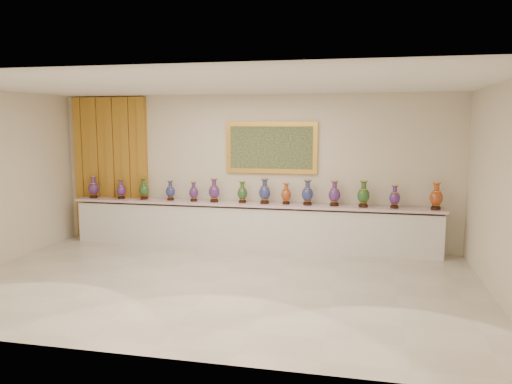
{
  "coord_description": "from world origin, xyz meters",
  "views": [
    {
      "loc": [
        2.16,
        -7.1,
        2.42
      ],
      "look_at": [
        0.24,
        1.7,
        1.2
      ],
      "focal_mm": 35.0,
      "sensor_mm": 36.0,
      "label": 1
    }
  ],
  "objects_px": {
    "counter": "(250,226)",
    "vase_0": "(94,188)",
    "vase_2": "(144,190)",
    "vase_1": "(121,190)"
  },
  "relations": [
    {
      "from": "vase_0",
      "to": "vase_2",
      "type": "distance_m",
      "value": 1.11
    },
    {
      "from": "vase_0",
      "to": "vase_1",
      "type": "bearing_deg",
      "value": 2.64
    },
    {
      "from": "counter",
      "to": "vase_1",
      "type": "xyz_separation_m",
      "value": [
        -2.72,
        -0.02,
        0.64
      ]
    },
    {
      "from": "counter",
      "to": "vase_0",
      "type": "xyz_separation_m",
      "value": [
        -3.33,
        -0.05,
        0.67
      ]
    },
    {
      "from": "vase_0",
      "to": "vase_2",
      "type": "xyz_separation_m",
      "value": [
        1.11,
        0.05,
        -0.01
      ]
    },
    {
      "from": "vase_1",
      "to": "vase_2",
      "type": "bearing_deg",
      "value": 2.85
    },
    {
      "from": "counter",
      "to": "vase_0",
      "type": "relative_size",
      "value": 15.84
    },
    {
      "from": "counter",
      "to": "vase_2",
      "type": "xyz_separation_m",
      "value": [
        -2.22,
        0.0,
        0.66
      ]
    },
    {
      "from": "vase_1",
      "to": "vase_0",
      "type": "bearing_deg",
      "value": -177.36
    },
    {
      "from": "vase_0",
      "to": "vase_1",
      "type": "distance_m",
      "value": 0.61
    }
  ]
}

